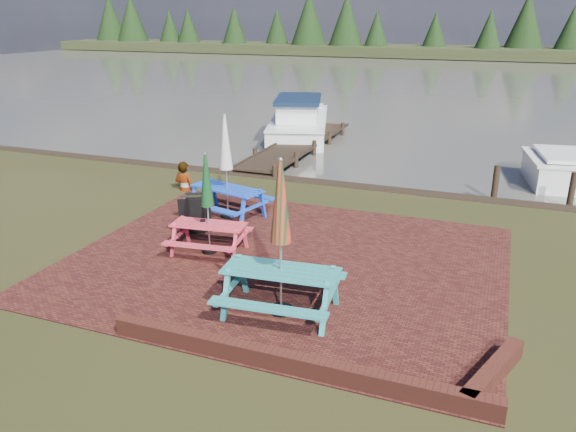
{
  "coord_description": "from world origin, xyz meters",
  "views": [
    {
      "loc": [
        4.01,
        -9.17,
        4.99
      ],
      "look_at": [
        0.03,
        1.13,
        1.0
      ],
      "focal_mm": 35.0,
      "sensor_mm": 36.0,
      "label": 1
    }
  ],
  "objects_px": {
    "picnic_table_blue": "(227,183)",
    "jetty": "(297,145)",
    "person": "(183,162)",
    "chalkboard": "(195,214)",
    "boat_jetty": "(299,123)",
    "picnic_table_red": "(208,219)",
    "picnic_table_teal": "(281,263)"
  },
  "relations": [
    {
      "from": "picnic_table_blue",
      "to": "chalkboard",
      "type": "distance_m",
      "value": 1.38
    },
    {
      "from": "jetty",
      "to": "person",
      "type": "xyz_separation_m",
      "value": [
        -1.18,
        -6.56,
        0.76
      ]
    },
    {
      "from": "picnic_table_red",
      "to": "chalkboard",
      "type": "bearing_deg",
      "value": 126.97
    },
    {
      "from": "picnic_table_teal",
      "to": "picnic_table_blue",
      "type": "relative_size",
      "value": 1.05
    },
    {
      "from": "jetty",
      "to": "picnic_table_blue",
      "type": "bearing_deg",
      "value": -82.24
    },
    {
      "from": "picnic_table_blue",
      "to": "boat_jetty",
      "type": "distance_m",
      "value": 11.36
    },
    {
      "from": "picnic_table_red",
      "to": "person",
      "type": "bearing_deg",
      "value": 120.44
    },
    {
      "from": "picnic_table_red",
      "to": "jetty",
      "type": "height_order",
      "value": "picnic_table_red"
    },
    {
      "from": "person",
      "to": "picnic_table_blue",
      "type": "bearing_deg",
      "value": 145.18
    },
    {
      "from": "picnic_table_red",
      "to": "jetty",
      "type": "xyz_separation_m",
      "value": [
        -1.78,
        10.42,
        -0.67
      ]
    },
    {
      "from": "picnic_table_teal",
      "to": "picnic_table_red",
      "type": "relative_size",
      "value": 1.24
    },
    {
      "from": "picnic_table_red",
      "to": "picnic_table_teal",
      "type": "bearing_deg",
      "value": -44.77
    },
    {
      "from": "picnic_table_red",
      "to": "boat_jetty",
      "type": "relative_size",
      "value": 0.31
    },
    {
      "from": "picnic_table_blue",
      "to": "jetty",
      "type": "xyz_separation_m",
      "value": [
        -1.12,
        8.23,
        -0.82
      ]
    },
    {
      "from": "picnic_table_blue",
      "to": "jetty",
      "type": "bearing_deg",
      "value": 112.1
    },
    {
      "from": "boat_jetty",
      "to": "picnic_table_teal",
      "type": "bearing_deg",
      "value": -87.56
    },
    {
      "from": "picnic_table_teal",
      "to": "picnic_table_blue",
      "type": "height_order",
      "value": "picnic_table_teal"
    },
    {
      "from": "chalkboard",
      "to": "jetty",
      "type": "height_order",
      "value": "chalkboard"
    },
    {
      "from": "picnic_table_blue",
      "to": "person",
      "type": "xyz_separation_m",
      "value": [
        -2.3,
        1.67,
        -0.06
      ]
    },
    {
      "from": "picnic_table_red",
      "to": "chalkboard",
      "type": "distance_m",
      "value": 1.28
    },
    {
      "from": "picnic_table_blue",
      "to": "chalkboard",
      "type": "height_order",
      "value": "picnic_table_blue"
    },
    {
      "from": "picnic_table_red",
      "to": "picnic_table_blue",
      "type": "relative_size",
      "value": 0.84
    },
    {
      "from": "jetty",
      "to": "person",
      "type": "height_order",
      "value": "person"
    },
    {
      "from": "chalkboard",
      "to": "boat_jetty",
      "type": "xyz_separation_m",
      "value": [
        -1.9,
        12.44,
        -0.09
      ]
    },
    {
      "from": "picnic_table_blue",
      "to": "boat_jetty",
      "type": "height_order",
      "value": "picnic_table_blue"
    },
    {
      "from": "jetty",
      "to": "person",
      "type": "bearing_deg",
      "value": -100.2
    },
    {
      "from": "jetty",
      "to": "picnic_table_red",
      "type": "bearing_deg",
      "value": -80.29
    },
    {
      "from": "jetty",
      "to": "person",
      "type": "distance_m",
      "value": 6.7
    },
    {
      "from": "picnic_table_blue",
      "to": "jetty",
      "type": "distance_m",
      "value": 8.35
    },
    {
      "from": "jetty",
      "to": "chalkboard",
      "type": "bearing_deg",
      "value": -84.49
    },
    {
      "from": "chalkboard",
      "to": "boat_jetty",
      "type": "height_order",
      "value": "boat_jetty"
    },
    {
      "from": "boat_jetty",
      "to": "person",
      "type": "xyz_separation_m",
      "value": [
        -0.19,
        -9.47,
        0.47
      ]
    }
  ]
}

